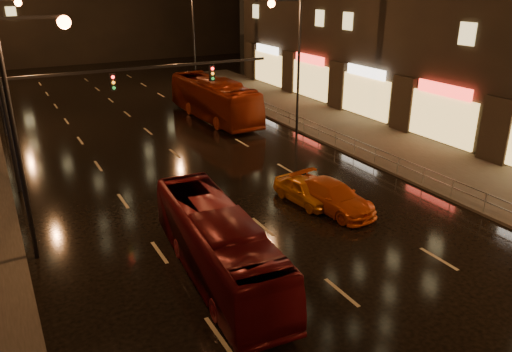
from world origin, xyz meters
The scene contains 8 objects.
ground centered at (0.00, 20.00, 0.00)m, with size 140.00×140.00×0.00m, color black.
sidewalk_right centered at (13.50, 15.00, 0.07)m, with size 7.00×70.00×0.15m, color #38332D.
traffic_signal centered at (-5.06, 20.00, 4.74)m, with size 15.31×0.32×6.20m.
railing_right centered at (10.20, 18.00, 0.90)m, with size 0.05×56.00×1.00m.
bus_red centered at (-3.52, 7.23, 1.37)m, with size 2.31×9.86×2.75m, color #5F0D14.
bus_curb centered at (6.00, 28.99, 1.66)m, with size 2.79×11.91×3.32m, color maroon.
taxi_near centered at (3.25, 11.41, 0.65)m, with size 1.54×3.82×1.30m, color orange.
taxi_far centered at (4.00, 10.00, 0.71)m, with size 1.98×4.88×1.42m, color #DD5614.
Camera 1 is at (-10.18, -8.17, 10.72)m, focal length 35.00 mm.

